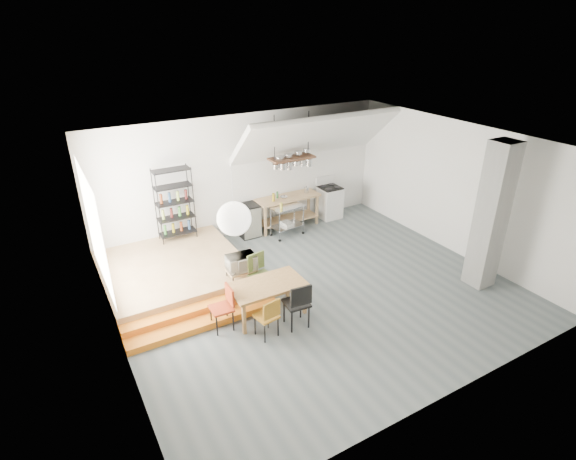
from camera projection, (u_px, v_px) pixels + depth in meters
floor at (316, 291)px, 9.68m from camera, size 8.00×8.00×0.00m
wall_back at (245, 175)px, 11.74m from camera, size 8.00×0.04×3.20m
wall_left at (110, 275)px, 7.20m from camera, size 0.04×7.00×3.20m
wall_right at (457, 189)px, 10.80m from camera, size 0.04×7.00×3.20m
ceiling at (321, 145)px, 8.31m from camera, size 8.00×7.00×0.02m
slope_ceiling at (316, 136)px, 11.67m from camera, size 4.40×1.44×1.32m
window_pane at (94, 229)px, 8.29m from camera, size 0.02×2.50×2.20m
platform at (174, 271)px, 10.04m from camera, size 3.00×3.00×0.40m
step_lower at (205, 323)px, 8.57m from camera, size 3.00×0.35×0.13m
step_upper at (199, 310)px, 8.81m from camera, size 3.00×0.35×0.27m
concrete_column at (491, 217)px, 9.31m from camera, size 0.50×0.50×3.20m
kitchen_counter at (288, 206)px, 12.38m from camera, size 1.80×0.60×0.91m
stove at (329, 202)px, 13.08m from camera, size 0.60×0.60×1.18m
pot_rack at (293, 161)px, 11.63m from camera, size 1.20×0.50×1.43m
wire_shelving at (174, 203)px, 10.72m from camera, size 0.88×0.38×1.80m
microwave_shelf at (242, 270)px, 9.41m from camera, size 0.60×0.40×0.16m
paper_lantern at (234, 219)px, 7.74m from camera, size 0.60×0.60×0.60m
dining_table at (267, 287)px, 8.68m from camera, size 1.46×0.83×0.69m
chair_mustard at (268, 315)px, 8.08m from camera, size 0.43×0.43×0.83m
chair_black at (298, 302)px, 8.31m from camera, size 0.48×0.48×0.96m
chair_olive at (260, 272)px, 9.30m from camera, size 0.51×0.51×0.96m
chair_red at (225, 304)px, 8.33m from camera, size 0.41×0.41×0.88m
rolling_cart at (287, 217)px, 11.93m from camera, size 0.90×0.57×0.84m
mini_fridge at (248, 220)px, 11.96m from camera, size 0.52×0.52×0.89m
microwave at (241, 262)px, 9.33m from camera, size 0.61×0.43×0.33m
bowl at (284, 197)px, 12.13m from camera, size 0.24×0.24×0.05m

